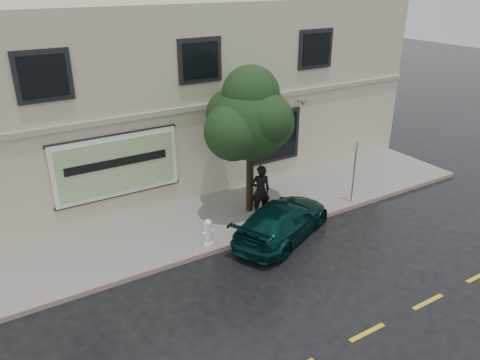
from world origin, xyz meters
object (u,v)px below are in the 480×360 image
car (282,220)px  street_tree (250,121)px  fire_hydrant (208,232)px  pedestrian (260,191)px

car → street_tree: street_tree is taller
car → fire_hydrant: 2.46m
pedestrian → street_tree: 2.41m
pedestrian → street_tree: size_ratio=0.40×
street_tree → car: bearing=-88.5°
pedestrian → fire_hydrant: size_ratio=2.12×
car → pedestrian: 1.47m
pedestrian → street_tree: bearing=-58.3°
pedestrian → fire_hydrant: pedestrian is taller
car → fire_hydrant: (-2.39, 0.60, -0.03)m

